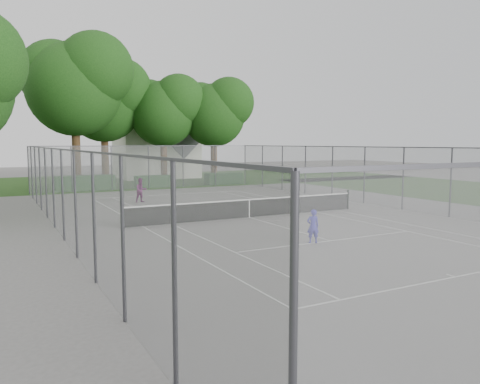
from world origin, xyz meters
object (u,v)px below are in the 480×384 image
girl_player (313,226)px  woman_player (141,190)px  house (156,140)px  tennis_net (249,207)px

girl_player → woman_player: size_ratio=0.83×
house → woman_player: size_ratio=6.56×
house → woman_player: 21.67m
house → girl_player: 35.46m
tennis_net → house: size_ratio=1.28×
tennis_net → woman_player: bearing=110.2°
tennis_net → girl_player: (-0.82, -6.38, 0.13)m
girl_player → woman_player: woman_player is taller
tennis_net → girl_player: girl_player is taller
girl_player → house: bearing=-80.4°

